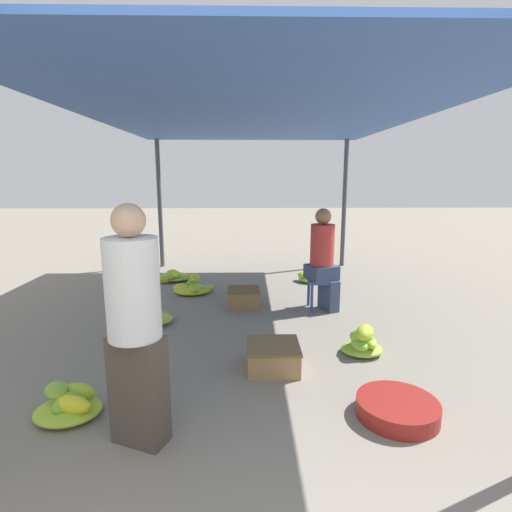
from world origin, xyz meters
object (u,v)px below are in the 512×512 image
at_px(banana_pile_left_2, 193,287).
at_px(crate_mid, 244,297).
at_px(basin_black, 397,409).
at_px(banana_pile_left_1, 149,319).
at_px(crate_near, 273,356).
at_px(banana_pile_right_1, 363,343).
at_px(vendor_seated, 323,258).
at_px(banana_pile_right_0, 311,277).
at_px(stool, 321,285).
at_px(banana_pile_left_0, 69,405).
at_px(banana_pile_left_3, 174,276).
at_px(vendor_foreground, 135,324).

height_order(banana_pile_left_2, crate_mid, banana_pile_left_2).
relative_size(basin_black, banana_pile_left_1, 1.01).
xyz_separation_m(banana_pile_left_1, crate_near, (1.38, -1.14, 0.06)).
height_order(basin_black, banana_pile_right_1, banana_pile_right_1).
xyz_separation_m(banana_pile_left_2, crate_mid, (0.75, -0.59, 0.03)).
xyz_separation_m(vendor_seated, crate_near, (-0.74, -1.62, -0.56)).
height_order(banana_pile_left_1, banana_pile_right_0, banana_pile_right_0).
relative_size(stool, vendor_seated, 0.31).
bearing_deg(banana_pile_right_0, crate_mid, -131.53).
height_order(banana_pile_left_0, banana_pile_right_1, banana_pile_right_1).
bearing_deg(basin_black, banana_pile_right_1, 87.78).
relative_size(banana_pile_left_1, crate_near, 1.22).
bearing_deg(banana_pile_right_1, banana_pile_right_0, 91.55).
xyz_separation_m(basin_black, crate_near, (-0.84, 0.75, 0.05)).
height_order(basin_black, crate_near, crate_near).
height_order(banana_pile_left_3, banana_pile_right_1, banana_pile_right_1).
distance_m(vendor_seated, banana_pile_right_1, 1.47).
relative_size(banana_pile_left_1, banana_pile_right_0, 1.20).
height_order(banana_pile_left_0, crate_near, crate_near).
height_order(banana_pile_left_1, banana_pile_left_2, banana_pile_left_2).
xyz_separation_m(vendor_foreground, stool, (1.63, 2.60, -0.48)).
relative_size(banana_pile_left_2, crate_near, 1.37).
bearing_deg(banana_pile_right_0, vendor_seated, -92.97).
xyz_separation_m(basin_black, banana_pile_left_0, (-2.34, 0.05, 0.03)).
bearing_deg(banana_pile_left_0, crate_mid, 63.52).
xyz_separation_m(banana_pile_left_0, crate_near, (1.50, 0.70, 0.02)).
height_order(banana_pile_left_3, crate_mid, crate_mid).
height_order(vendor_foreground, stool, vendor_foreground).
distance_m(banana_pile_right_0, crate_mid, 1.63).
xyz_separation_m(banana_pile_left_3, banana_pile_right_1, (2.32, -2.82, 0.04)).
bearing_deg(crate_near, crate_mid, 98.91).
xyz_separation_m(banana_pile_right_1, crate_mid, (-1.15, 1.49, 0.00)).
bearing_deg(vendor_foreground, banana_pile_left_1, 102.41).
xyz_separation_m(vendor_seated, banana_pile_left_0, (-2.23, -2.32, -0.58)).
height_order(stool, banana_pile_left_2, stool).
bearing_deg(banana_pile_left_1, banana_pile_left_0, -93.71).
bearing_deg(stool, banana_pile_right_1, -83.24).
distance_m(vendor_foreground, basin_black, 1.91).
bearing_deg(banana_pile_left_3, basin_black, -59.35).
bearing_deg(banana_pile_left_1, crate_near, -39.65).
relative_size(vendor_foreground, banana_pile_left_3, 2.54).
distance_m(vendor_seated, crate_near, 1.87).
relative_size(vendor_seated, banana_pile_left_1, 2.28).
relative_size(banana_pile_left_2, banana_pile_left_3, 1.06).
bearing_deg(banana_pile_left_3, crate_mid, -48.99).
xyz_separation_m(banana_pile_right_0, crate_near, (-0.81, -2.98, 0.03)).
xyz_separation_m(stool, crate_mid, (-0.99, 0.13, -0.20)).
bearing_deg(vendor_seated, banana_pile_left_1, -167.22).
distance_m(vendor_foreground, banana_pile_left_0, 0.96).
relative_size(banana_pile_left_3, banana_pile_right_0, 1.28).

